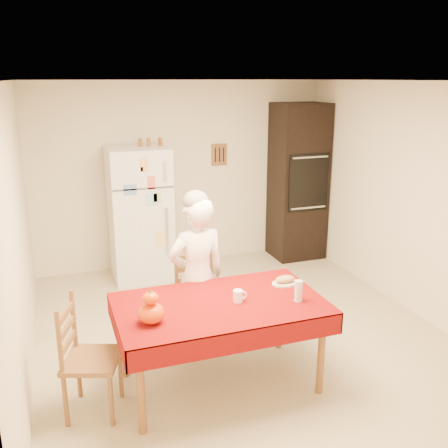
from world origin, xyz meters
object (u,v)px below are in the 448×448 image
oven_cabinet (298,182)px  pumpkin_lower (151,313)px  coffee_mug (238,296)px  bread_plate (285,283)px  seated_woman (197,277)px  chair_far (197,292)px  refrigerator (140,214)px  wine_glass (298,291)px  dining_table (220,310)px  chair_left (83,353)px

oven_cabinet → pumpkin_lower: oven_cabinet is taller
coffee_mug → bread_plate: size_ratio=0.42×
seated_woman → bread_plate: bearing=142.9°
pumpkin_lower → bread_plate: pumpkin_lower is taller
chair_far → pumpkin_lower: 1.19m
chair_far → seated_woman: (-0.06, -0.22, 0.25)m
refrigerator → pumpkin_lower: (-0.43, -2.81, -0.01)m
seated_woman → oven_cabinet: bearing=-141.3°
oven_cabinet → refrigerator: bearing=-178.8°
refrigerator → oven_cabinet: (2.28, 0.05, 0.25)m
coffee_mug → wine_glass: 0.50m
seated_woman → coffee_mug: (0.17, -0.61, 0.05)m
refrigerator → seated_woman: (0.15, -2.08, -0.09)m
pumpkin_lower → dining_table: bearing=14.9°
seated_woman → wine_glass: seated_woman is taller
seated_woman → bread_plate: seated_woman is taller
oven_cabinet → wine_glass: oven_cabinet is taller
chair_left → coffee_mug: 1.28m
coffee_mug → bread_plate: (0.52, 0.20, -0.04)m
coffee_mug → pumpkin_lower: bearing=-170.5°
chair_left → pumpkin_lower: chair_left is taller
refrigerator → bread_plate: size_ratio=7.08×
seated_woman → pumpkin_lower: (-0.57, -0.73, 0.08)m
chair_far → bread_plate: chair_far is taller
oven_cabinet → bread_plate: oven_cabinet is taller
chair_far → bread_plate: bearing=-40.0°
oven_cabinet → pumpkin_lower: bearing=-133.4°
oven_cabinet → seated_woman: size_ratio=1.45×
pumpkin_lower → oven_cabinet: bearing=46.6°
dining_table → bread_plate: size_ratio=7.08×
oven_cabinet → bread_plate: bearing=-119.6°
chair_far → wine_glass: 1.19m
pumpkin_lower → wine_glass: (1.22, -0.02, 0.01)m
refrigerator → pumpkin_lower: bearing=-98.6°
pumpkin_lower → seated_woman: bearing=51.9°
oven_cabinet → wine_glass: (-1.49, -2.89, -0.25)m
seated_woman → dining_table: bearing=86.1°
chair_far → coffee_mug: chair_far is taller
refrigerator → chair_left: 2.83m
oven_cabinet → seated_woman: oven_cabinet is taller
refrigerator → oven_cabinet: size_ratio=0.77×
chair_left → coffee_mug: bearing=-72.9°
coffee_mug → chair_left: bearing=178.0°
dining_table → wine_glass: bearing=-16.4°
wine_glass → bread_plate: 0.36m
dining_table → wine_glass: 0.66m
dining_table → seated_woman: size_ratio=1.12×
oven_cabinet → seated_woman: (-2.13, -2.13, -0.34)m
chair_far → seated_woman: 0.34m
pumpkin_lower → wine_glass: 1.22m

